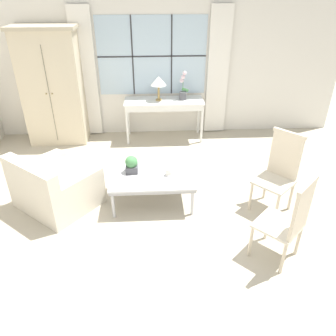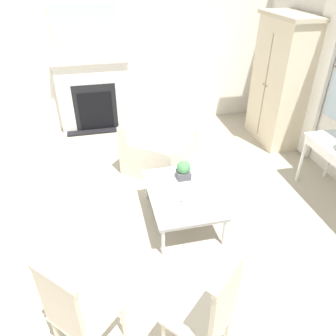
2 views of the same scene
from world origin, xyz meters
name	(u,v)px [view 2 (image 2 of 2)]	position (x,y,z in m)	size (l,w,h in m)	color
ground_plane	(137,229)	(0.00, 0.00, 0.00)	(14.00, 14.00, 0.00)	#B2A893
wall_left	(141,49)	(-3.03, 0.60, 1.40)	(0.06, 7.20, 2.80)	silver
fireplace	(94,91)	(-2.91, -0.32, 0.74)	(0.34, 1.34, 2.18)	black
armoire	(280,82)	(-1.80, 2.69, 1.04)	(1.11, 0.58, 2.07)	beige
armchair_upholstered	(158,150)	(-1.37, 0.55, 0.26)	(1.29, 1.27, 0.77)	beige
side_chair_wooden	(212,311)	(1.59, 0.35, 0.59)	(0.62, 0.62, 1.08)	beige
accent_chair_wooden	(74,311)	(1.35, -0.63, 0.57)	(0.62, 0.62, 1.05)	beige
coffee_table	(182,194)	(-0.06, 0.58, 0.39)	(1.13, 0.80, 0.43)	#BCBCC1
potted_plant_small	(184,170)	(-0.34, 0.66, 0.54)	(0.17, 0.17, 0.24)	#4C4C51
pillar_candle	(185,201)	(0.16, 0.55, 0.47)	(0.12, 0.12, 0.11)	silver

